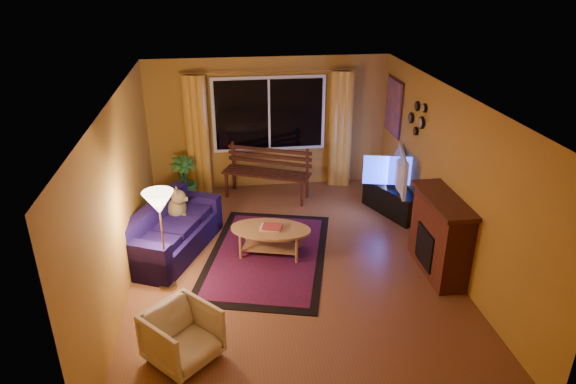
{
  "coord_description": "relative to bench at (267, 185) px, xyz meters",
  "views": [
    {
      "loc": [
        -0.89,
        -6.32,
        4.08
      ],
      "look_at": [
        0.0,
        0.3,
        1.05
      ],
      "focal_mm": 32.0,
      "sensor_mm": 36.0,
      "label": 1
    }
  ],
  "objects": [
    {
      "name": "floor",
      "position": [
        0.12,
        -2.41,
        -0.25
      ],
      "size": [
        4.5,
        6.0,
        0.02
      ],
      "primitive_type": "cube",
      "color": "brown",
      "rests_on": "ground"
    },
    {
      "name": "ceiling",
      "position": [
        0.12,
        -2.41,
        2.27
      ],
      "size": [
        4.5,
        6.0,
        0.02
      ],
      "primitive_type": "cube",
      "color": "white",
      "rests_on": "ground"
    },
    {
      "name": "wall_back",
      "position": [
        0.12,
        0.6,
        1.01
      ],
      "size": [
        4.5,
        0.02,
        2.5
      ],
      "primitive_type": "cube",
      "color": "#B5822D",
      "rests_on": "ground"
    },
    {
      "name": "wall_left",
      "position": [
        -2.14,
        -2.41,
        1.01
      ],
      "size": [
        0.02,
        6.0,
        2.5
      ],
      "primitive_type": "cube",
      "color": "#B5822D",
      "rests_on": "ground"
    },
    {
      "name": "wall_right",
      "position": [
        2.38,
        -2.41,
        1.01
      ],
      "size": [
        0.02,
        6.0,
        2.5
      ],
      "primitive_type": "cube",
      "color": "#B5822D",
      "rests_on": "ground"
    },
    {
      "name": "window",
      "position": [
        0.12,
        0.53,
        1.21
      ],
      "size": [
        2.0,
        0.02,
        1.3
      ],
      "primitive_type": "cube",
      "color": "black",
      "rests_on": "wall_back"
    },
    {
      "name": "curtain_rod",
      "position": [
        0.12,
        0.49,
        2.01
      ],
      "size": [
        3.2,
        0.03,
        0.03
      ],
      "primitive_type": "cylinder",
      "rotation": [
        0.0,
        1.57,
        0.0
      ],
      "color": "#BF8C3F",
      "rests_on": "wall_back"
    },
    {
      "name": "curtain_left",
      "position": [
        -1.23,
        0.47,
        0.88
      ],
      "size": [
        0.36,
        0.36,
        2.24
      ],
      "primitive_type": "cylinder",
      "color": "gold",
      "rests_on": "ground"
    },
    {
      "name": "curtain_right",
      "position": [
        1.47,
        0.47,
        0.88
      ],
      "size": [
        0.36,
        0.36,
        2.24
      ],
      "primitive_type": "cylinder",
      "color": "gold",
      "rests_on": "ground"
    },
    {
      "name": "bench",
      "position": [
        0.0,
        0.0,
        0.0
      ],
      "size": [
        1.67,
        1.08,
        0.48
      ],
      "primitive_type": "cube",
      "rotation": [
        0.0,
        0.0,
        -0.41
      ],
      "color": "#361812",
      "rests_on": "ground"
    },
    {
      "name": "potted_plant",
      "position": [
        -1.51,
        0.03,
        0.19
      ],
      "size": [
        0.6,
        0.6,
        0.86
      ],
      "primitive_type": "imported",
      "rotation": [
        0.0,
        0.0,
        0.29
      ],
      "color": "#235B1E",
      "rests_on": "ground"
    },
    {
      "name": "sofa",
      "position": [
        -1.59,
        -1.77,
        0.13
      ],
      "size": [
        1.49,
        2.02,
        0.75
      ],
      "primitive_type": "cube",
      "rotation": [
        0.0,
        0.0,
        -0.43
      ],
      "color": "#160D40",
      "rests_on": "ground"
    },
    {
      "name": "dog",
      "position": [
        -1.54,
        -1.36,
        0.36
      ],
      "size": [
        0.45,
        0.51,
        0.46
      ],
      "primitive_type": null,
      "rotation": [
        0.0,
        0.0,
        0.4
      ],
      "color": "olive",
      "rests_on": "sofa"
    },
    {
      "name": "armchair",
      "position": [
        -1.33,
        -4.15,
        0.11
      ],
      "size": [
        0.94,
        0.94,
        0.71
      ],
      "primitive_type": "imported",
      "rotation": [
        0.0,
        0.0,
        0.75
      ],
      "color": "beige",
      "rests_on": "ground"
    },
    {
      "name": "floor_lamp",
      "position": [
        -1.62,
        -2.72,
        0.47
      ],
      "size": [
        0.3,
        0.3,
        1.42
      ],
      "primitive_type": "cylinder",
      "rotation": [
        0.0,
        0.0,
        -0.35
      ],
      "color": "#BF8C3F",
      "rests_on": "ground"
    },
    {
      "name": "rug",
      "position": [
        -0.2,
        -2.09,
        -0.23
      ],
      "size": [
        2.36,
        3.07,
        0.02
      ],
      "primitive_type": "cube",
      "rotation": [
        0.0,
        0.0,
        -0.26
      ],
      "color": "maroon",
      "rests_on": "ground"
    },
    {
      "name": "coffee_table",
      "position": [
        -0.13,
        -2.04,
        -0.02
      ],
      "size": [
        1.49,
        1.49,
        0.44
      ],
      "primitive_type": "cylinder",
      "rotation": [
        0.0,
        0.0,
        -0.27
      ],
      "color": "#B17E49",
      "rests_on": "ground"
    },
    {
      "name": "tv_console",
      "position": [
        2.12,
        -0.95,
        0.0
      ],
      "size": [
        0.82,
        1.24,
        0.49
      ],
      "primitive_type": "cube",
      "rotation": [
        0.0,
        0.0,
        0.4
      ],
      "color": "black",
      "rests_on": "ground"
    },
    {
      "name": "television",
      "position": [
        2.12,
        -0.95,
        0.57
      ],
      "size": [
        0.41,
        1.12,
        0.64
      ],
      "primitive_type": "imported",
      "rotation": [
        0.0,
        0.0,
        1.33
      ],
      "color": "black",
      "rests_on": "tv_console"
    },
    {
      "name": "fireplace",
      "position": [
        2.17,
        -2.81,
        0.31
      ],
      "size": [
        0.4,
        1.2,
        1.1
      ],
      "primitive_type": "cube",
      "color": "maroon",
      "rests_on": "ground"
    },
    {
      "name": "mirror_cluster",
      "position": [
        2.33,
        -1.11,
        1.56
      ],
      "size": [
        0.06,
        0.6,
        0.56
      ],
      "primitive_type": null,
      "color": "black",
      "rests_on": "wall_right"
    },
    {
      "name": "painting",
      "position": [
        2.34,
        0.04,
        1.41
      ],
      "size": [
        0.04,
        0.76,
        0.96
      ],
      "primitive_type": "cube",
      "color": "#D55112",
      "rests_on": "wall_right"
    }
  ]
}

